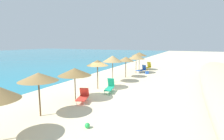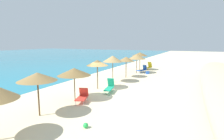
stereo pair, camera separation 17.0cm
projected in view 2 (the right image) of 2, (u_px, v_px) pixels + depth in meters
name	position (u px, v px, depth m)	size (l,w,h in m)	color
ground_plane	(104.00, 91.00, 16.47)	(160.00, 160.00, 0.00)	beige
beach_umbrella_2	(37.00, 77.00, 10.58)	(2.25, 2.25, 2.59)	brown
beach_umbrella_3	(74.00, 72.00, 13.69)	(2.48, 2.48, 2.41)	brown
beach_umbrella_4	(97.00, 63.00, 16.78)	(1.99, 1.99, 2.70)	brown
beach_umbrella_5	(113.00, 59.00, 19.59)	(2.15, 2.15, 2.89)	brown
beach_umbrella_6	(126.00, 59.00, 22.37)	(2.02, 2.02, 2.54)	brown
beach_umbrella_7	(137.00, 57.00, 25.48)	(2.42, 2.42, 2.66)	brown
beach_umbrella_8	(140.00, 54.00, 28.30)	(2.39, 2.39, 2.74)	brown
lounge_chair_0	(110.00, 87.00, 16.02)	(1.75, 0.93, 1.15)	#199972
lounge_chair_1	(142.00, 69.00, 26.10)	(1.68, 1.25, 1.08)	blue
lounge_chair_3	(82.00, 96.00, 13.40)	(1.48, 1.06, 0.96)	red
lounge_chair_4	(148.00, 67.00, 28.97)	(1.70, 1.18, 1.19)	yellow
beach_ball	(86.00, 125.00, 9.34)	(0.27, 0.27, 0.27)	green
cooler_box	(148.00, 73.00, 25.11)	(0.41, 0.30, 0.39)	blue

